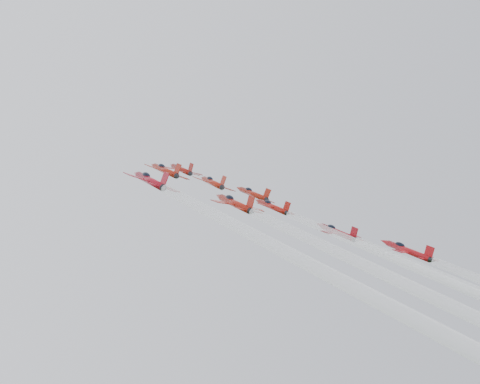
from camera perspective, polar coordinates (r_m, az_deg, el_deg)
jet_lead at (r=156.49m, az=-5.05°, el=1.96°), size 10.06×12.69×8.71m
jet_row2_left at (r=134.04m, az=-6.43°, el=1.87°), size 10.13×12.78×8.77m
jet_row2_center at (r=143.34m, az=-2.39°, el=0.84°), size 10.26×12.94×8.88m
jet_row2_right at (r=149.62m, az=1.09°, el=-0.13°), size 10.13×12.78×8.77m
jet_center at (r=95.53m, az=15.90°, el=-6.84°), size 8.72×80.06×52.58m
jet_rear_farleft at (r=60.80m, az=7.49°, el=-7.08°), size 9.34×85.82×56.36m
jet_rear_left at (r=71.05m, az=17.25°, el=-9.07°), size 9.55×87.70×57.60m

